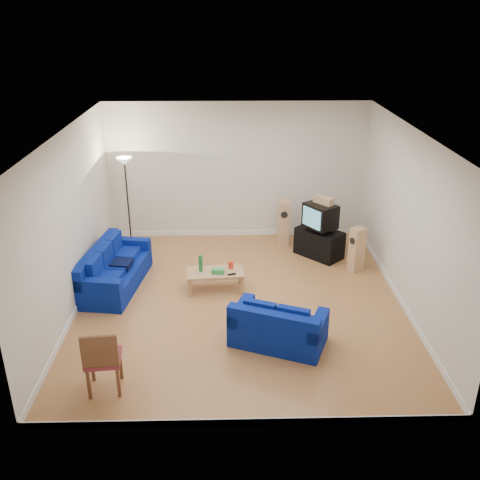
{
  "coord_description": "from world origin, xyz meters",
  "views": [
    {
      "loc": [
        -0.22,
        -8.74,
        5.08
      ],
      "look_at": [
        0.0,
        0.4,
        1.1
      ],
      "focal_mm": 40.0,
      "sensor_mm": 36.0,
      "label": 1
    }
  ],
  "objects_px": {
    "tv_stand": "(319,243)",
    "coffee_table": "(215,274)",
    "sofa_three_seat": "(113,272)",
    "television": "(320,216)",
    "sofa_loveseat": "(278,329)"
  },
  "relations": [
    {
      "from": "sofa_three_seat",
      "to": "coffee_table",
      "type": "bearing_deg",
      "value": 92.39
    },
    {
      "from": "sofa_loveseat",
      "to": "tv_stand",
      "type": "distance_m",
      "value": 3.61
    },
    {
      "from": "sofa_three_seat",
      "to": "tv_stand",
      "type": "height_order",
      "value": "sofa_three_seat"
    },
    {
      "from": "coffee_table",
      "to": "tv_stand",
      "type": "bearing_deg",
      "value": 33.63
    },
    {
      "from": "tv_stand",
      "to": "television",
      "type": "relative_size",
      "value": 1.22
    },
    {
      "from": "sofa_three_seat",
      "to": "television",
      "type": "height_order",
      "value": "television"
    },
    {
      "from": "sofa_loveseat",
      "to": "tv_stand",
      "type": "xyz_separation_m",
      "value": [
        1.23,
        3.39,
        0.02
      ]
    },
    {
      "from": "tv_stand",
      "to": "coffee_table",
      "type": "bearing_deg",
      "value": -99.98
    },
    {
      "from": "sofa_three_seat",
      "to": "coffee_table",
      "type": "distance_m",
      "value": 2.04
    },
    {
      "from": "sofa_three_seat",
      "to": "television",
      "type": "xyz_separation_m",
      "value": [
        4.27,
        1.25,
        0.68
      ]
    },
    {
      "from": "sofa_three_seat",
      "to": "sofa_loveseat",
      "type": "xyz_separation_m",
      "value": [
        3.07,
        -2.09,
        -0.02
      ]
    },
    {
      "from": "tv_stand",
      "to": "sofa_three_seat",
      "type": "bearing_deg",
      "value": -116.74
    },
    {
      "from": "sofa_loveseat",
      "to": "television",
      "type": "relative_size",
      "value": 2.05
    },
    {
      "from": "coffee_table",
      "to": "tv_stand",
      "type": "relative_size",
      "value": 1.12
    },
    {
      "from": "tv_stand",
      "to": "television",
      "type": "height_order",
      "value": "television"
    }
  ]
}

